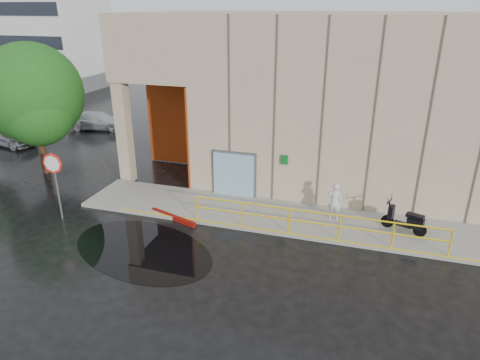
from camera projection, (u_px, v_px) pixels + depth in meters
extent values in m
plane|color=black|center=(176.00, 265.00, 14.74)|extent=(120.00, 120.00, 0.00)
cube|color=gray|center=(311.00, 221.00, 17.61)|extent=(20.00, 3.00, 0.15)
cube|color=tan|center=(375.00, 98.00, 21.34)|extent=(16.00, 10.00, 8.00)
cube|color=tan|center=(188.00, 41.00, 23.09)|extent=(4.00, 10.00, 3.00)
cube|color=tan|center=(124.00, 133.00, 20.97)|extent=(0.60, 0.60, 5.00)
cube|color=#983D0E|center=(180.00, 120.00, 23.28)|extent=(3.80, 0.15, 4.90)
cube|color=#983D0E|center=(202.00, 132.00, 21.21)|extent=(0.10, 3.50, 4.90)
cube|color=#92B8C8|center=(234.00, 175.00, 19.46)|extent=(1.90, 0.10, 2.00)
cube|color=slate|center=(234.00, 174.00, 19.53)|extent=(2.10, 0.06, 2.20)
cube|color=#0D5B21|center=(284.00, 160.00, 18.53)|extent=(0.32, 0.04, 0.42)
cylinder|color=yellow|center=(314.00, 212.00, 15.94)|extent=(9.50, 0.06, 0.06)
cylinder|color=yellow|center=(314.00, 223.00, 16.12)|extent=(9.50, 0.06, 0.06)
cube|color=silver|center=(39.00, 14.00, 44.25)|extent=(12.00, 8.00, 15.00)
imported|color=silver|center=(335.00, 201.00, 17.35)|extent=(0.60, 0.42, 1.57)
cylinder|color=black|center=(387.00, 221.00, 16.89)|extent=(0.50, 0.26, 0.50)
cylinder|color=black|center=(420.00, 230.00, 16.20)|extent=(0.50, 0.26, 0.50)
cylinder|color=slate|center=(58.00, 191.00, 17.52)|extent=(0.08, 0.08, 2.52)
cylinder|color=red|center=(52.00, 163.00, 17.03)|extent=(0.87, 0.10, 0.87)
cylinder|color=white|center=(52.00, 164.00, 17.01)|extent=(0.69, 0.06, 0.69)
cube|color=maroon|center=(173.00, 217.00, 17.88)|extent=(2.33, 0.94, 0.18)
cube|color=black|center=(143.00, 249.00, 15.69)|extent=(6.78, 5.35, 0.01)
imported|color=#AAACB2|center=(9.00, 136.00, 27.12)|extent=(4.01, 2.21, 1.29)
imported|color=silver|center=(19.00, 122.00, 29.99)|extent=(4.47, 1.73, 1.45)
imported|color=silver|center=(98.00, 121.00, 30.70)|extent=(4.54, 2.56, 1.24)
cylinder|color=black|center=(42.00, 148.00, 22.38)|extent=(0.36, 0.36, 2.75)
sphere|color=#114A12|center=(32.00, 93.00, 21.29)|extent=(4.98, 4.98, 4.98)
sphere|color=#114A12|center=(38.00, 111.00, 20.98)|extent=(3.49, 3.49, 3.49)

